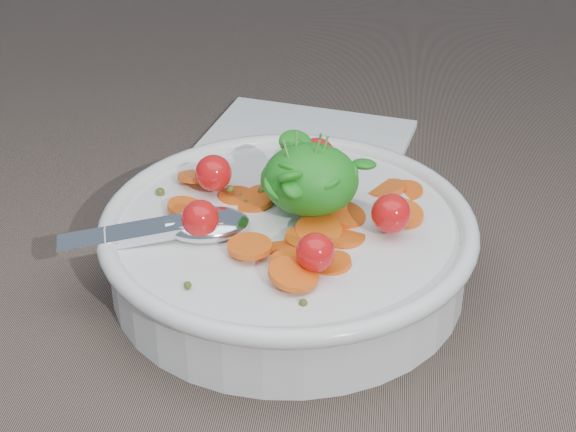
# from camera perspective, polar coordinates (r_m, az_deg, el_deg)

# --- Properties ---
(ground) EXTENTS (6.00, 6.00, 0.00)m
(ground) POSITION_cam_1_polar(r_m,az_deg,el_deg) (0.58, -2.25, -4.86)
(ground) COLOR brown
(ground) RESTS_ON ground
(bowl) EXTENTS (0.26, 0.24, 0.10)m
(bowl) POSITION_cam_1_polar(r_m,az_deg,el_deg) (0.58, 0.01, -1.79)
(bowl) COLOR white
(bowl) RESTS_ON ground
(napkin) EXTENTS (0.20, 0.18, 0.01)m
(napkin) POSITION_cam_1_polar(r_m,az_deg,el_deg) (0.75, 0.90, 4.48)
(napkin) COLOR white
(napkin) RESTS_ON ground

